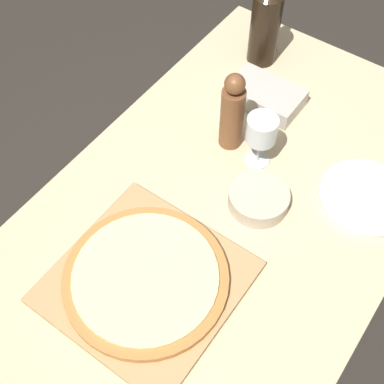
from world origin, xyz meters
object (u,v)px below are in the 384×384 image
(pizza, at_px, (146,278))
(wine_bottle, at_px, (266,22))
(pepper_mill, at_px, (232,113))
(wine_glass, at_px, (261,131))
(small_bowl, at_px, (259,199))

(pizza, height_order, wine_bottle, wine_bottle)
(pepper_mill, bearing_deg, wine_glass, -7.36)
(wine_glass, bearing_deg, wine_bottle, 119.88)
(wine_glass, bearing_deg, pepper_mill, 172.64)
(wine_glass, xyz_separation_m, small_bowl, (0.07, -0.11, -0.09))
(pepper_mill, distance_m, small_bowl, 0.22)
(wine_glass, relative_size, small_bowl, 1.04)
(pizza, distance_m, pepper_mill, 0.46)
(wine_bottle, relative_size, small_bowl, 2.23)
(pizza, bearing_deg, pepper_mill, 99.64)
(pepper_mill, xyz_separation_m, wine_glass, (0.09, -0.01, 0.00))
(pepper_mill, height_order, wine_glass, pepper_mill)
(small_bowl, bearing_deg, wine_bottle, 120.53)
(wine_bottle, bearing_deg, pizza, -76.97)
(pizza, xyz_separation_m, wine_glass, (0.01, 0.44, 0.08))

